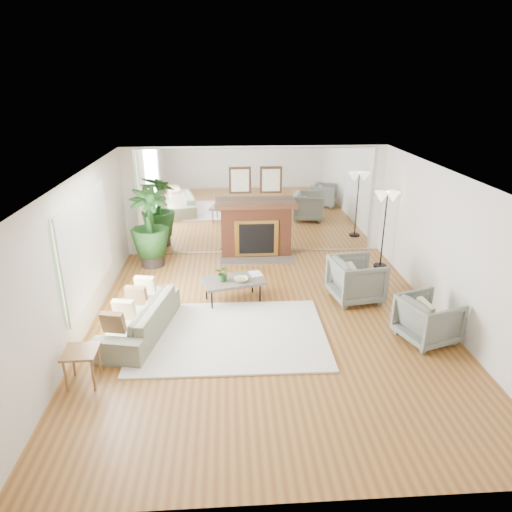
{
  "coord_description": "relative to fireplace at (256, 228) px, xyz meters",
  "views": [
    {
      "loc": [
        -0.64,
        -6.76,
        3.89
      ],
      "look_at": [
        -0.17,
        0.6,
        1.02
      ],
      "focal_mm": 32.0,
      "sensor_mm": 36.0,
      "label": 1
    }
  ],
  "objects": [
    {
      "name": "ground",
      "position": [
        0.0,
        -3.26,
        -0.66
      ],
      "size": [
        7.0,
        7.0,
        0.0
      ],
      "primitive_type": "plane",
      "color": "brown",
      "rests_on": "ground"
    },
    {
      "name": "wall_left",
      "position": [
        -2.99,
        -3.26,
        0.59
      ],
      "size": [
        0.02,
        7.0,
        2.5
      ],
      "primitive_type": "cube",
      "color": "silver",
      "rests_on": "ground"
    },
    {
      "name": "wall_right",
      "position": [
        2.99,
        -3.26,
        0.59
      ],
      "size": [
        0.02,
        7.0,
        2.5
      ],
      "primitive_type": "cube",
      "color": "silver",
      "rests_on": "ground"
    },
    {
      "name": "wall_back",
      "position": [
        0.0,
        0.23,
        0.59
      ],
      "size": [
        6.0,
        0.02,
        2.5
      ],
      "primitive_type": "cube",
      "color": "silver",
      "rests_on": "ground"
    },
    {
      "name": "mirror_panel",
      "position": [
        0.0,
        0.21,
        0.59
      ],
      "size": [
        5.4,
        0.04,
        2.4
      ],
      "primitive_type": "cube",
      "color": "silver",
      "rests_on": "wall_back"
    },
    {
      "name": "window_panel",
      "position": [
        -2.96,
        -2.86,
        0.69
      ],
      "size": [
        0.04,
        2.4,
        1.5
      ],
      "primitive_type": "cube",
      "color": "#B2E09E",
      "rests_on": "wall_left"
    },
    {
      "name": "fireplace",
      "position": [
        0.0,
        0.0,
        0.0
      ],
      "size": [
        1.85,
        0.83,
        2.05
      ],
      "color": "brown",
      "rests_on": "ground"
    },
    {
      "name": "area_rug",
      "position": [
        -0.66,
        -3.58,
        -0.64
      ],
      "size": [
        3.12,
        2.24,
        0.03
      ],
      "primitive_type": "cube",
      "rotation": [
        0.0,
        0.0,
        -0.01
      ],
      "color": "silver",
      "rests_on": "ground"
    },
    {
      "name": "coffee_table",
      "position": [
        -0.58,
        -2.35,
        -0.26
      ],
      "size": [
        1.22,
        0.9,
        0.44
      ],
      "rotation": [
        0.0,
        0.0,
        0.26
      ],
      "color": "#5C5349",
      "rests_on": "ground"
    },
    {
      "name": "sofa",
      "position": [
        -2.11,
        -3.42,
        -0.37
      ],
      "size": [
        1.14,
        2.06,
        0.57
      ],
      "primitive_type": "imported",
      "rotation": [
        0.0,
        0.0,
        -1.77
      ],
      "color": "gray",
      "rests_on": "ground"
    },
    {
      "name": "armchair_back",
      "position": [
        1.72,
        -2.42,
        -0.25
      ],
      "size": [
        1.02,
        1.0,
        0.81
      ],
      "primitive_type": "imported",
      "rotation": [
        0.0,
        0.0,
        1.73
      ],
      "color": "slate",
      "rests_on": "ground"
    },
    {
      "name": "armchair_front",
      "position": [
        2.46,
        -3.9,
        -0.29
      ],
      "size": [
        1.02,
        1.0,
        0.74
      ],
      "primitive_type": "imported",
      "rotation": [
        0.0,
        0.0,
        1.9
      ],
      "color": "slate",
      "rests_on": "ground"
    },
    {
      "name": "side_table",
      "position": [
        -2.65,
        -4.68,
        -0.23
      ],
      "size": [
        0.46,
        0.46,
        0.51
      ],
      "rotation": [
        0.0,
        0.0,
        0.02
      ],
      "color": "olive",
      "rests_on": "ground"
    },
    {
      "name": "potted_ficus",
      "position": [
        -2.34,
        -0.48,
        0.27
      ],
      "size": [
        1.07,
        1.07,
        1.74
      ],
      "color": "black",
      "rests_on": "ground"
    },
    {
      "name": "floor_lamp",
      "position": [
        2.7,
        -0.88,
        0.78
      ],
      "size": [
        0.55,
        0.31,
        1.69
      ],
      "color": "black",
      "rests_on": "ground"
    },
    {
      "name": "tabletop_plant",
      "position": [
        -0.75,
        -2.39,
        -0.07
      ],
      "size": [
        0.33,
        0.31,
        0.3
      ],
      "primitive_type": "imported",
      "rotation": [
        0.0,
        0.0,
        -0.31
      ],
      "color": "#2C5D22",
      "rests_on": "coffee_table"
    },
    {
      "name": "fruit_bowl",
      "position": [
        -0.43,
        -2.42,
        -0.19
      ],
      "size": [
        0.27,
        0.27,
        0.06
      ],
      "primitive_type": "imported",
      "rotation": [
        0.0,
        0.0,
        0.04
      ],
      "color": "olive",
      "rests_on": "coffee_table"
    },
    {
      "name": "book",
      "position": [
        -0.24,
        -2.17,
        -0.21
      ],
      "size": [
        0.28,
        0.33,
        0.02
      ],
      "primitive_type": "imported",
      "rotation": [
        0.0,
        0.0,
        0.23
      ],
      "color": "olive",
      "rests_on": "coffee_table"
    }
  ]
}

